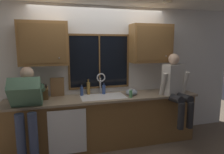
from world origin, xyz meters
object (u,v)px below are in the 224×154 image
object	(u,v)px
bottle_tall_clear	(88,88)
soap_dispenser	(131,94)
person_sitting_on_counter	(176,86)
mixing_bowl	(132,92)
person_standing	(27,106)
bottle_amber_small	(104,89)
knife_block	(44,93)
bottle_green_glass	(82,91)
cutting_board	(57,87)

from	to	relation	value
bottle_tall_clear	soap_dispenser	bearing A→B (deg)	-31.65
person_sitting_on_counter	mixing_bowl	distance (m)	0.81
person_standing	soap_dispenser	world-z (taller)	person_standing
soap_dispenser	bottle_amber_small	xyz separation A→B (m)	(-0.40, 0.38, 0.02)
knife_block	bottle_green_glass	bearing A→B (deg)	9.35
cutting_board	bottle_amber_small	distance (m)	0.85
person_sitting_on_counter	bottle_tall_clear	bearing A→B (deg)	161.90
bottle_tall_clear	cutting_board	bearing A→B (deg)	-178.40
soap_dispenser	bottle_tall_clear	distance (m)	0.80
person_standing	cutting_board	xyz separation A→B (m)	(0.45, 0.50, 0.16)
cutting_board	bottle_tall_clear	bearing A→B (deg)	1.60
person_standing	bottle_tall_clear	world-z (taller)	person_standing
person_standing	knife_block	xyz separation A→B (m)	(0.24, 0.35, 0.09)
person_sitting_on_counter	cutting_board	distance (m)	2.14
knife_block	person_standing	bearing A→B (deg)	-123.89
mixing_bowl	bottle_tall_clear	world-z (taller)	bottle_tall_clear
person_sitting_on_counter	knife_block	xyz separation A→B (m)	(-2.30, 0.34, -0.08)
person_sitting_on_counter	cutting_board	size ratio (longest dim) A/B	3.52
person_standing	mixing_bowl	distance (m)	1.80
cutting_board	bottle_tall_clear	size ratio (longest dim) A/B	1.20
bottle_amber_small	bottle_tall_clear	bearing A→B (deg)	171.46
person_standing	soap_dispenser	distance (m)	1.70
bottle_tall_clear	bottle_amber_small	size ratio (longest dim) A/B	1.39
knife_block	bottle_tall_clear	size ratio (longest dim) A/B	1.08
bottle_green_glass	bottle_amber_small	distance (m)	0.42
cutting_board	bottle_tall_clear	world-z (taller)	cutting_board
person_sitting_on_counter	bottle_tall_clear	size ratio (longest dim) A/B	4.22
cutting_board	bottle_green_glass	world-z (taller)	cutting_board
soap_dispenser	bottle_amber_small	distance (m)	0.55
person_sitting_on_counter	bottle_green_glass	size ratio (longest dim) A/B	6.00
person_standing	mixing_bowl	xyz separation A→B (m)	(1.78, 0.26, 0.03)
bottle_green_glass	bottle_amber_small	size ratio (longest dim) A/B	0.97
soap_dispenser	bottle_green_glass	bearing A→B (deg)	155.76
person_standing	person_sitting_on_counter	world-z (taller)	person_sitting_on_counter
knife_block	bottle_amber_small	world-z (taller)	knife_block
cutting_board	knife_block	bearing A→B (deg)	-146.29
bottle_amber_small	bottle_green_glass	bearing A→B (deg)	-178.49
person_standing	bottle_green_glass	size ratio (longest dim) A/B	7.15
person_sitting_on_counter	knife_block	distance (m)	2.33
soap_dispenser	cutting_board	bearing A→B (deg)	161.93
mixing_bowl	soap_dispenser	bearing A→B (deg)	-115.82
soap_dispenser	bottle_tall_clear	world-z (taller)	bottle_tall_clear
cutting_board	soap_dispenser	distance (m)	1.31
bottle_tall_clear	person_standing	bearing A→B (deg)	-153.07
soap_dispenser	bottle_tall_clear	bearing A→B (deg)	148.35
knife_block	mixing_bowl	size ratio (longest dim) A/B	1.44
mixing_bowl	bottle_green_glass	size ratio (longest dim) A/B	1.06
knife_block	bottle_tall_clear	distance (m)	0.79
soap_dispenser	bottle_amber_small	bearing A→B (deg)	136.47
mixing_bowl	soap_dispenser	distance (m)	0.19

